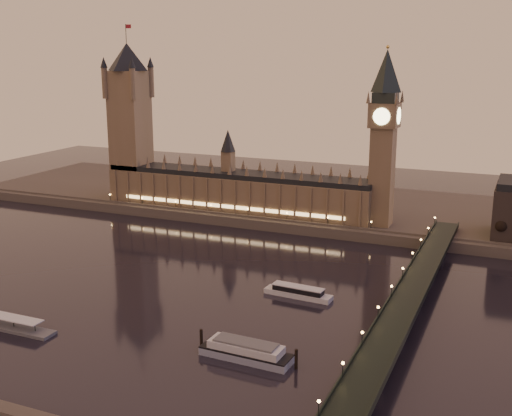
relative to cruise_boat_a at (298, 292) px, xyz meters
The scene contains 10 objects.
ground 43.94m from the cruise_boat_a, behind, with size 700.00×700.00×0.00m, color black.
far_embankment 158.64m from the cruise_boat_a, 94.82° to the left, with size 560.00×130.00×6.00m, color #423D35.
palace_of_westminster 142.68m from the cruise_boat_a, 126.19° to the left, with size 180.00×26.62×52.00m.
victoria_tower 209.13m from the cruise_boat_a, 145.07° to the left, with size 31.68×31.68×118.00m.
big_ben 130.14m from the cruise_boat_a, 84.67° to the left, with size 17.68×17.68×104.00m.
westminster_bridge 48.88m from the cruise_boat_a, ahead, with size 13.20×260.00×15.30m.
bare_tree_0 128.47m from the cruise_boat_a, 53.06° to the left, with size 6.71×6.71×13.65m.
cruise_boat_a is the anchor object (origin of this frame).
moored_barge 63.57m from the cruise_boat_a, 87.27° to the right, with size 38.94×10.80×7.14m.
pontoon_pier 122.96m from the cruise_boat_a, 141.11° to the right, with size 45.09×7.51×12.02m.
Camera 1 is at (132.59, -247.31, 106.87)m, focal length 45.00 mm.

